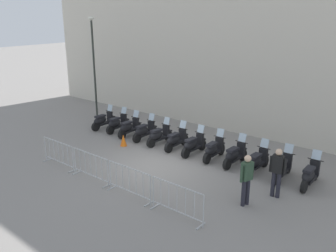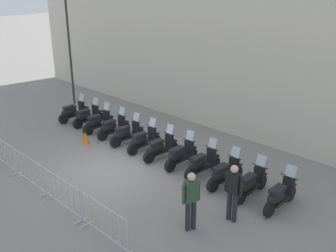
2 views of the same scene
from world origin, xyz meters
name	(u,v)px [view 1 (image 1 of 2)]	position (x,y,z in m)	size (l,w,h in m)	color
ground_plane	(155,166)	(0.00, 0.00, 0.00)	(120.00, 120.00, 0.00)	gray
building_facade	(245,21)	(1.20, 7.05, 5.63)	(28.00, 2.40, 11.26)	beige
motorcycle_0	(103,121)	(-5.09, 2.92, 0.45)	(0.61, 1.72, 1.24)	black
motorcycle_1	(117,123)	(-4.08, 2.86, 0.45)	(0.57, 1.73, 1.24)	black
motorcycle_2	(129,128)	(-3.11, 2.59, 0.45)	(0.59, 1.72, 1.24)	black
motorcycle_3	(144,131)	(-2.12, 2.48, 0.45)	(0.64, 1.72, 1.24)	black
motorcycle_4	(159,135)	(-1.14, 2.25, 0.45)	(0.70, 1.71, 1.24)	black
motorcycle_5	(176,140)	(-0.15, 2.10, 0.45)	(0.62, 1.72, 1.24)	black
motorcycle_6	(193,145)	(0.83, 1.89, 0.45)	(0.67, 1.72, 1.24)	black
motorcycle_7	(213,150)	(1.83, 1.78, 0.45)	(0.59, 1.72, 1.24)	black
motorcycle_8	(234,155)	(2.82, 1.63, 0.45)	(0.68, 1.71, 1.24)	black
motorcycle_9	(257,161)	(3.80, 1.42, 0.45)	(0.69, 1.71, 1.24)	black
motorcycle_10	(282,168)	(4.79, 1.27, 0.45)	(0.60, 1.72, 1.24)	black
motorcycle_11	(310,175)	(5.78, 1.11, 0.45)	(0.64, 1.72, 1.24)	black
barrier_segment_0	(59,154)	(-3.40, -1.91, 0.52)	(1.91, 0.73, 1.07)	#B2B5B7
barrier_segment_1	(91,167)	(-1.41, -2.25, 0.52)	(1.91, 0.73, 1.07)	#B2B5B7
barrier_segment_2	(129,182)	(0.58, -2.59, 0.52)	(1.91, 0.73, 1.07)	#B2B5B7
barrier_segment_3	(177,201)	(2.58, -2.93, 0.52)	(1.91, 0.73, 1.07)	#B2B5B7
street_lamp	(94,58)	(-7.24, 4.92, 3.55)	(0.36, 0.36, 5.89)	#2D332D
officer_near_row_end	(247,177)	(4.17, -1.24, 0.98)	(0.36, 0.50, 1.73)	#23232D
officer_mid_plaza	(277,170)	(4.89, -0.21, 0.98)	(0.55, 0.25, 1.73)	#23232D
traffic_cone	(123,140)	(-2.51, 1.28, 0.28)	(0.32, 0.32, 0.55)	orange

